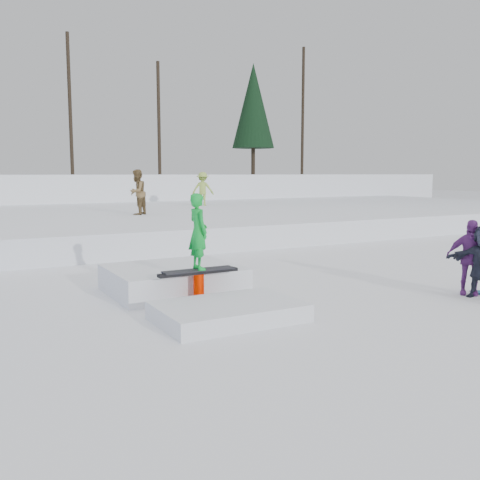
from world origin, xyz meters
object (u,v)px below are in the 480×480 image
walker_ygreen (203,189)px  walker_olive (137,192)px  jib_rail_feature (187,284)px  spectator_purple (470,257)px

walker_ygreen → walker_olive: bearing=74.8°
jib_rail_feature → walker_olive: bearing=76.5°
spectator_purple → jib_rail_feature: size_ratio=0.35×
walker_olive → walker_ygreen: size_ratio=1.05×
walker_olive → spectator_purple: walker_olive is taller
walker_olive → spectator_purple: 14.16m
spectator_purple → jib_rail_feature: bearing=-155.8°
spectator_purple → walker_olive: bearing=149.2°
walker_ygreen → jib_rail_feature: bearing=97.0°
walker_olive → jib_rail_feature: walker_olive is taller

